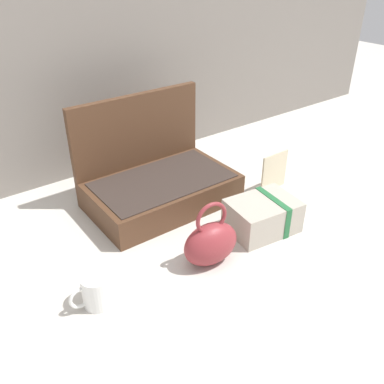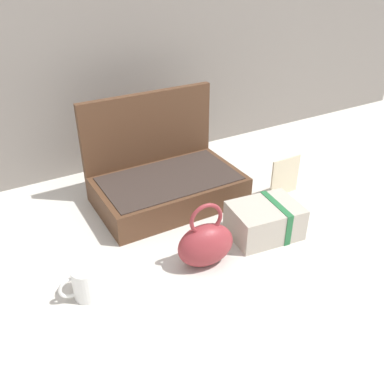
% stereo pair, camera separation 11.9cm
% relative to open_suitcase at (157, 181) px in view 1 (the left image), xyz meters
% --- Properties ---
extents(ground_plane, '(6.00, 6.00, 0.00)m').
position_rel_open_suitcase_xyz_m(ground_plane, '(-0.06, -0.22, -0.08)').
color(ground_plane, beige).
extents(open_suitcase, '(0.48, 0.30, 0.35)m').
position_rel_open_suitcase_xyz_m(open_suitcase, '(0.00, 0.00, 0.00)').
color(open_suitcase, '#4C301E').
rests_on(open_suitcase, ground_plane).
extents(teal_pouch_handbag, '(0.17, 0.11, 0.20)m').
position_rel_open_suitcase_xyz_m(teal_pouch_handbag, '(-0.06, -0.36, -0.01)').
color(teal_pouch_handbag, maroon).
rests_on(teal_pouch_handbag, ground_plane).
extents(cream_toiletry_bag, '(0.22, 0.17, 0.10)m').
position_rel_open_suitcase_xyz_m(cream_toiletry_bag, '(0.17, -0.33, -0.03)').
color(cream_toiletry_bag, '#B2A899').
rests_on(cream_toiletry_bag, ground_plane).
extents(coffee_mug, '(0.11, 0.08, 0.09)m').
position_rel_open_suitcase_xyz_m(coffee_mug, '(-0.38, -0.32, -0.03)').
color(coffee_mug, white).
rests_on(coffee_mug, ground_plane).
extents(info_card_left, '(0.12, 0.01, 0.14)m').
position_rel_open_suitcase_xyz_m(info_card_left, '(0.38, -0.18, -0.01)').
color(info_card_left, beige).
rests_on(info_card_left, ground_plane).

